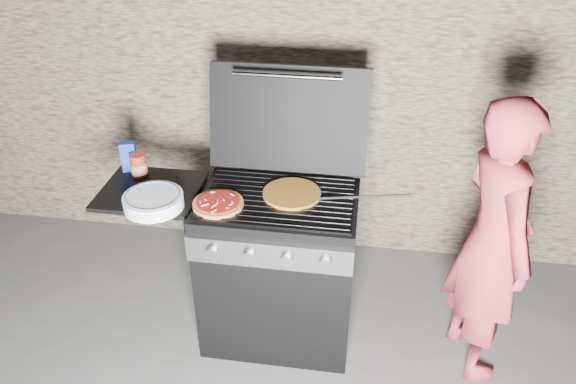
# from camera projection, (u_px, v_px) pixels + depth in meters

# --- Properties ---
(ground) EXTENTS (50.00, 50.00, 0.00)m
(ground) POSITION_uv_depth(u_px,v_px,m) (280.00, 329.00, 3.29)
(ground) COLOR #464646
(stone_wall) EXTENTS (8.00, 0.35, 1.80)m
(stone_wall) POSITION_uv_depth(u_px,v_px,m) (304.00, 114.00, 3.69)
(stone_wall) COLOR gray
(stone_wall) RESTS_ON ground
(gas_grill) EXTENTS (1.34, 0.79, 0.91)m
(gas_grill) POSITION_uv_depth(u_px,v_px,m) (234.00, 264.00, 3.08)
(gas_grill) COLOR black
(gas_grill) RESTS_ON ground
(pizza_topped) EXTENTS (0.28, 0.28, 0.03)m
(pizza_topped) POSITION_uv_depth(u_px,v_px,m) (218.00, 203.00, 2.74)
(pizza_topped) COLOR #AA6B3F
(pizza_topped) RESTS_ON gas_grill
(pizza_plain) EXTENTS (0.30, 0.30, 0.02)m
(pizza_plain) POSITION_uv_depth(u_px,v_px,m) (292.00, 193.00, 2.82)
(pizza_plain) COLOR gold
(pizza_plain) RESTS_ON gas_grill
(sauce_jar) EXTENTS (0.10, 0.10, 0.13)m
(sauce_jar) POSITION_uv_depth(u_px,v_px,m) (139.00, 165.00, 2.97)
(sauce_jar) COLOR #9F2416
(sauce_jar) RESTS_ON gas_grill
(blue_carton) EXTENTS (0.09, 0.07, 0.17)m
(blue_carton) POSITION_uv_depth(u_px,v_px,m) (129.00, 157.00, 3.01)
(blue_carton) COLOR navy
(blue_carton) RESTS_ON gas_grill
(plate_stack) EXTENTS (0.35, 0.35, 0.07)m
(plate_stack) POSITION_uv_depth(u_px,v_px,m) (153.00, 201.00, 2.73)
(plate_stack) COLOR white
(plate_stack) RESTS_ON gas_grill
(person) EXTENTS (0.51, 0.64, 1.53)m
(person) POSITION_uv_depth(u_px,v_px,m) (492.00, 244.00, 2.72)
(person) COLOR #B5343F
(person) RESTS_ON ground
(tongs) EXTENTS (0.46, 0.04, 0.09)m
(tongs) POSITION_uv_depth(u_px,v_px,m) (362.00, 196.00, 2.73)
(tongs) COLOR black
(tongs) RESTS_ON gas_grill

